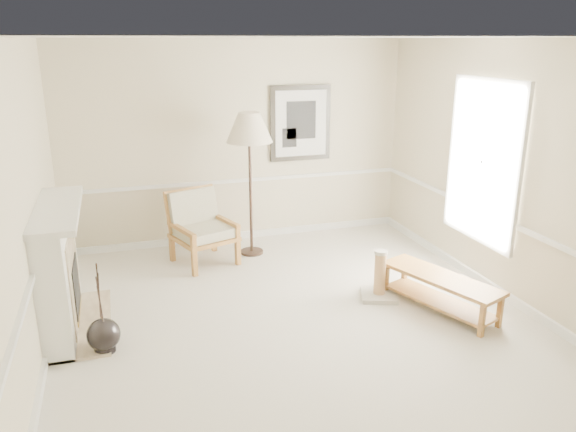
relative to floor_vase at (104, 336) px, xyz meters
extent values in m
plane|color=silver|center=(1.96, 0.03, -0.17)|extent=(5.50, 5.50, 0.00)
cube|color=beige|center=(1.96, 2.78, 1.28)|extent=(5.00, 0.04, 2.90)
cube|color=beige|center=(1.96, -2.72, 1.28)|extent=(5.00, 0.04, 2.90)
cube|color=beige|center=(-0.54, 0.03, 1.28)|extent=(0.04, 5.50, 2.90)
cube|color=beige|center=(4.46, 0.03, 1.28)|extent=(0.04, 5.50, 2.90)
cube|color=white|center=(1.96, 0.03, 2.73)|extent=(5.00, 5.50, 0.04)
cube|color=white|center=(1.96, 2.76, -0.12)|extent=(4.95, 0.04, 0.10)
cube|color=white|center=(1.96, 2.76, 0.73)|extent=(4.95, 0.04, 0.05)
cube|color=white|center=(4.42, 0.43, 1.33)|extent=(0.03, 1.20, 1.80)
cube|color=white|center=(4.41, 0.43, 1.33)|extent=(0.05, 1.34, 1.94)
cube|color=black|center=(2.91, 2.75, 1.53)|extent=(0.92, 0.04, 1.10)
cube|color=white|center=(2.91, 2.73, 1.53)|extent=(0.78, 0.01, 0.96)
cube|color=black|center=(2.91, 2.72, 1.58)|extent=(0.45, 0.01, 0.55)
cube|color=white|center=(-0.40, 0.63, 0.45)|extent=(0.28, 1.50, 1.25)
cube|color=white|center=(-0.35, 0.63, 1.11)|extent=(0.46, 1.64, 0.06)
cube|color=#C6B28E|center=(-0.26, 0.63, 0.38)|extent=(0.02, 1.05, 0.95)
cube|color=black|center=(-0.25, 0.63, 0.25)|extent=(0.02, 0.62, 0.58)
cube|color=#B7933D|center=(-0.24, 0.63, -0.01)|extent=(0.01, 0.66, 0.05)
cube|color=#C6B28E|center=(-0.24, 0.63, -0.16)|extent=(0.60, 1.50, 0.03)
sphere|color=black|center=(0.00, 0.00, 0.01)|extent=(0.32, 0.32, 0.32)
cylinder|color=black|center=(0.00, 0.00, -0.12)|extent=(0.20, 0.20, 0.09)
cylinder|color=black|center=(0.00, 0.00, 0.42)|extent=(0.04, 0.14, 0.50)
cylinder|color=black|center=(0.00, 0.00, 0.38)|extent=(0.05, 0.17, 0.41)
cylinder|color=black|center=(0.00, 0.00, 0.46)|extent=(0.03, 0.08, 0.59)
cube|color=olive|center=(1.10, 1.55, 0.03)|extent=(0.08, 0.08, 0.39)
cube|color=olive|center=(0.88, 2.15, 0.03)|extent=(0.08, 0.08, 0.39)
cube|color=olive|center=(1.70, 1.76, 0.03)|extent=(0.08, 0.08, 0.39)
cube|color=olive|center=(1.49, 2.37, 0.03)|extent=(0.08, 0.08, 0.39)
cube|color=olive|center=(1.29, 1.96, 0.19)|extent=(0.93, 0.93, 0.05)
cube|color=olive|center=(1.18, 2.27, 0.51)|extent=(0.74, 0.40, 0.57)
cube|color=olive|center=(0.99, 1.85, 0.37)|extent=(0.30, 0.71, 0.05)
cube|color=olive|center=(1.60, 2.07, 0.37)|extent=(0.30, 0.71, 0.05)
cube|color=white|center=(1.29, 1.96, 0.29)|extent=(0.85, 0.85, 0.12)
cube|color=white|center=(1.20, 2.21, 0.54)|extent=(0.69, 0.41, 0.51)
cylinder|color=black|center=(1.98, 2.12, -0.15)|extent=(0.32, 0.32, 0.03)
cylinder|color=black|center=(1.98, 2.12, 0.74)|extent=(0.04, 0.04, 1.77)
cone|color=beige|center=(1.98, 2.12, 1.60)|extent=(0.63, 0.63, 0.39)
cube|color=olive|center=(3.56, -0.18, 0.21)|extent=(0.90, 1.46, 0.04)
cube|color=olive|center=(3.56, -0.18, -0.07)|extent=(0.80, 1.35, 0.03)
cube|color=olive|center=(3.64, -0.84, 0.01)|extent=(0.06, 0.06, 0.36)
cube|color=olive|center=(3.94, -0.73, 0.01)|extent=(0.06, 0.06, 0.36)
cube|color=olive|center=(3.18, 0.36, 0.01)|extent=(0.06, 0.06, 0.36)
cube|color=olive|center=(3.48, 0.47, 0.01)|extent=(0.06, 0.06, 0.36)
cube|color=beige|center=(3.06, 0.30, -0.14)|extent=(0.53, 0.53, 0.05)
cylinder|color=tan|center=(3.06, 0.30, 0.13)|extent=(0.13, 0.13, 0.49)
cylinder|color=beige|center=(3.06, 0.30, 0.39)|extent=(0.15, 0.15, 0.04)
camera|label=1|loc=(0.27, -5.09, 2.72)|focal=35.00mm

